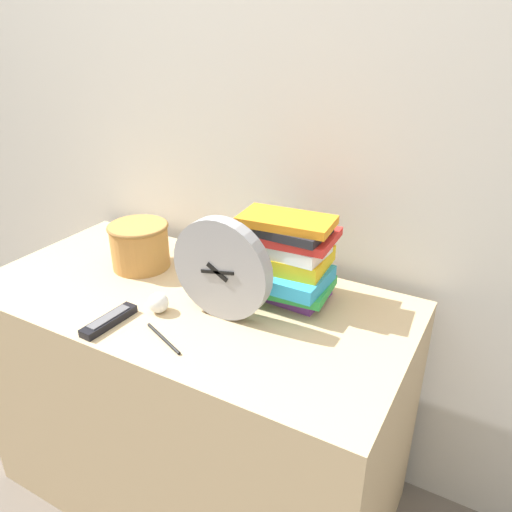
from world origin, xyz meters
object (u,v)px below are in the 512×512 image
Objects in this scene: pen at (163,338)px; tv_remote at (109,320)px; desk_clock at (221,269)px; book_stack at (289,258)px; basket at (140,244)px; crumpled_paper_ball at (158,303)px.

tv_remote is at bearing -175.43° from pen.
book_stack is (0.11, 0.17, -0.02)m from desk_clock.
crumpled_paper_ball is (0.22, -0.18, -0.05)m from basket.
desk_clock is 4.96× the size of crumpled_paper_ball.
tv_remote reaches higher than pen.
desk_clock is 0.20m from crumpled_paper_ball.
crumpled_paper_ball is (0.07, 0.11, 0.02)m from tv_remote.
basket is at bearing -174.14° from book_stack.
desk_clock reaches higher than tv_remote.
desk_clock reaches higher than basket.
crumpled_paper_ball reaches higher than pen.
basket is at bearing 139.89° from crumpled_paper_ball.
crumpled_paper_ball reaches higher than tv_remote.
basket is at bearing 162.67° from desk_clock.
desk_clock is 0.20m from book_stack.
desk_clock is at bearing 37.50° from tv_remote.
desk_clock is 1.66× the size of tv_remote.
tv_remote is 1.14× the size of pen.
pen is (0.31, -0.28, -0.07)m from basket.
crumpled_paper_ball is 0.38× the size of pen.
tv_remote is at bearing -134.42° from book_stack.
pen is (0.16, 0.01, -0.01)m from tv_remote.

